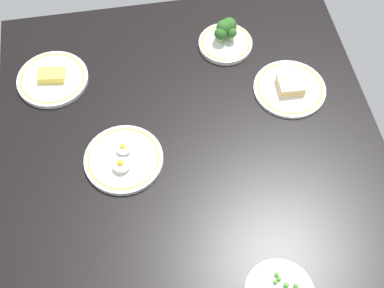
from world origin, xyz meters
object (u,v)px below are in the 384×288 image
plate_sandwich (290,88)px  plate_eggs (123,159)px  plate_broccoli (226,38)px  plate_cheese (53,79)px

plate_sandwich → plate_eggs: bearing=-72.3°
plate_broccoli → plate_cheese: bearing=-83.6°
plate_eggs → plate_broccoli: size_ratio=1.28×
plate_broccoli → plate_cheese: (6.35, -56.88, -1.70)cm
plate_broccoli → plate_cheese: size_ratio=0.79×
plate_eggs → plate_broccoli: plate_broccoli is taller
plate_cheese → plate_sandwich: bearing=77.6°
plate_broccoli → plate_sandwich: (22.34, 15.98, -1.71)cm
plate_eggs → plate_broccoli: 54.61cm
plate_eggs → plate_broccoli: (-39.48, 37.70, 1.63)cm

